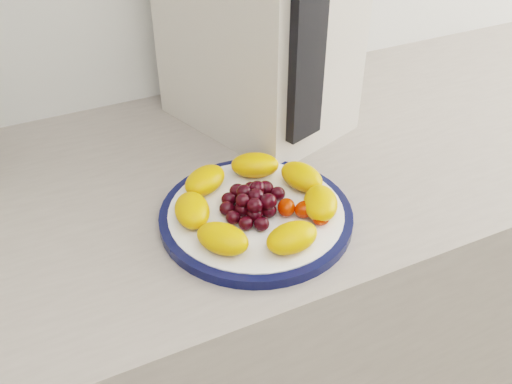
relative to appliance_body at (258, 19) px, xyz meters
name	(u,v)px	position (x,y,z in m)	size (l,w,h in m)	color
counter	(186,368)	(-0.22, -0.13, -0.64)	(3.50, 0.60, 0.90)	gray
cabinet_face	(187,377)	(-0.22, -0.13, -0.67)	(3.48, 0.58, 0.84)	#916C4C
plate_rim	(256,216)	(-0.13, -0.26, -0.18)	(0.27, 0.27, 0.01)	#090F35
plate_face	(256,215)	(-0.13, -0.26, -0.18)	(0.25, 0.25, 0.02)	white
appliance_body	(258,19)	(0.00, 0.00, 0.00)	(0.21, 0.30, 0.37)	beige
appliance_panel	(306,52)	(0.00, -0.16, 0.01)	(0.06, 0.02, 0.28)	black
fruit_plate	(258,201)	(-0.12, -0.26, -0.15)	(0.24, 0.23, 0.04)	orange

